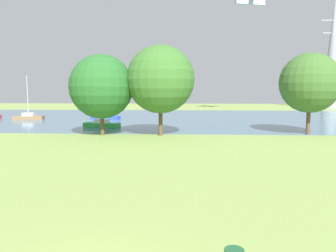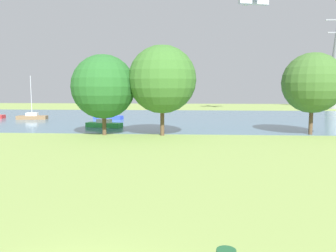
{
  "view_description": "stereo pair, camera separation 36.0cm",
  "coord_description": "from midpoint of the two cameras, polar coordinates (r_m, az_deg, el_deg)",
  "views": [
    {
      "loc": [
        2.74,
        -7.74,
        5.29
      ],
      "look_at": [
        1.54,
        16.44,
        2.51
      ],
      "focal_mm": 36.14,
      "sensor_mm": 36.0,
      "label": 1
    },
    {
      "loc": [
        3.1,
        -7.72,
        5.29
      ],
      "look_at": [
        1.54,
        16.44,
        2.51
      ],
      "focal_mm": 36.14,
      "sensor_mm": 36.0,
      "label": 2
    }
  ],
  "objects": [
    {
      "name": "ground_plane",
      "position": [
        30.33,
        -2.72,
        -3.5
      ],
      "size": [
        160.0,
        160.0,
        0.0
      ],
      "primitive_type": "plane",
      "color": "#7F994C"
    },
    {
      "name": "water_surface",
      "position": [
        58.04,
        -0.05,
        1.33
      ],
      "size": [
        140.0,
        40.0,
        0.02
      ],
      "primitive_type": "cube",
      "color": "slate",
      "rests_on": "ground"
    },
    {
      "name": "sailboat_blue",
      "position": [
        56.84,
        -10.71,
        1.57
      ],
      "size": [
        4.99,
        2.35,
        7.12
      ],
      "color": "blue",
      "rests_on": "water_surface"
    },
    {
      "name": "sailboat_green",
      "position": [
        45.54,
        -11.34,
        0.34
      ],
      "size": [
        5.02,
        2.6,
        7.0
      ],
      "color": "green",
      "rests_on": "water_surface"
    },
    {
      "name": "sailboat_brown",
      "position": [
        60.05,
        -22.63,
        1.44
      ],
      "size": [
        4.93,
        1.99,
        7.16
      ],
      "color": "brown",
      "rests_on": "water_surface"
    },
    {
      "name": "tree_west_near",
      "position": [
        37.93,
        -11.42,
        6.52
      ],
      "size": [
        7.04,
        7.04,
        8.88
      ],
      "color": "brown",
      "rests_on": "ground"
    },
    {
      "name": "tree_east_near",
      "position": [
        36.98,
        -1.56,
        7.86
      ],
      "size": [
        7.4,
        7.4,
        9.84
      ],
      "color": "brown",
      "rests_on": "ground"
    },
    {
      "name": "tree_mid_shore",
      "position": [
        41.0,
        22.59,
        6.72
      ],
      "size": [
        6.68,
        6.68,
        9.11
      ],
      "color": "brown",
      "rests_on": "ground"
    },
    {
      "name": "electricity_pylon",
      "position": [
        93.91,
        25.89,
        10.88
      ],
      "size": [
        6.4,
        4.4,
        26.84
      ],
      "color": "gray",
      "rests_on": "ground"
    },
    {
      "name": "light_aircraft",
      "position": [
        76.31,
        13.46,
        19.71
      ],
      "size": [
        6.45,
        8.37,
        2.1
      ],
      "color": "silver"
    }
  ]
}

